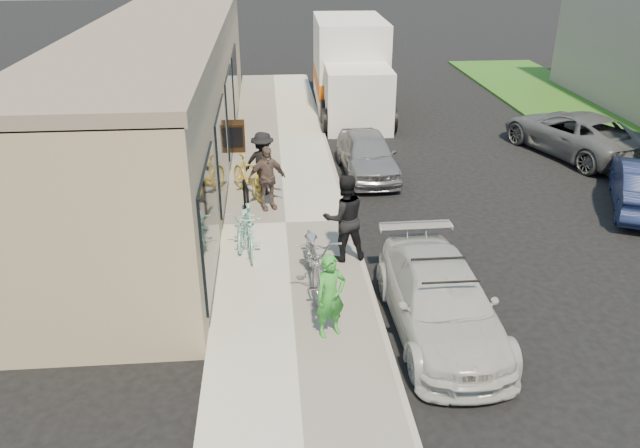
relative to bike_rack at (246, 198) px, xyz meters
name	(u,v)px	position (x,y,z in m)	size (l,w,h in m)	color
ground	(391,289)	(2.92, -3.23, -0.72)	(120.00, 120.00, 0.00)	black
sidewalk	(286,225)	(0.92, -0.23, -0.64)	(3.00, 34.00, 0.15)	beige
curb	(350,223)	(2.47, -0.23, -0.65)	(0.12, 34.00, 0.13)	#9E9790
storefront	(168,94)	(-2.32, 4.76, 1.40)	(3.60, 20.00, 4.22)	tan
bike_rack	(246,198)	(0.00, 0.00, 0.00)	(0.16, 0.66, 0.94)	black
sandwich_board	(235,137)	(-0.46, 5.16, -0.07)	(0.60, 0.61, 0.97)	#321F0E
sedan_white	(441,301)	(3.49, -4.70, -0.10)	(1.78, 4.28, 1.27)	#B8B8B4
sedan_silver	(367,154)	(3.42, 3.22, -0.09)	(1.49, 3.69, 1.26)	gray
moving_truck	(351,71)	(3.87, 10.63, 0.80)	(2.81, 7.05, 3.43)	white
far_car_gray	(574,133)	(10.25, 4.60, -0.04)	(2.26, 4.90, 1.36)	#4F5254
tandem_bike	(315,257)	(1.40, -3.21, 0.06)	(0.83, 2.38, 1.25)	#ADADAF
woman_rider	(331,296)	(1.54, -4.85, 0.19)	(0.55, 0.36, 1.52)	green
man_standing	(344,218)	(2.10, -2.12, 0.37)	(0.92, 0.72, 1.89)	black
cruiser_bike_a	(250,231)	(0.11, -1.67, -0.06)	(0.47, 1.68, 1.01)	#94DDCC
cruiser_bike_b	(244,224)	(-0.02, -1.17, -0.13)	(0.58, 1.67, 0.88)	#94DDCC
cruiser_bike_c	(248,176)	(0.02, 1.59, -0.04)	(0.50, 1.76, 1.06)	gold
bystander_a	(263,163)	(0.42, 1.67, 0.27)	(1.09, 0.62, 1.68)	black
bystander_b	(267,178)	(0.50, 0.65, 0.25)	(0.96, 0.40, 1.63)	brown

